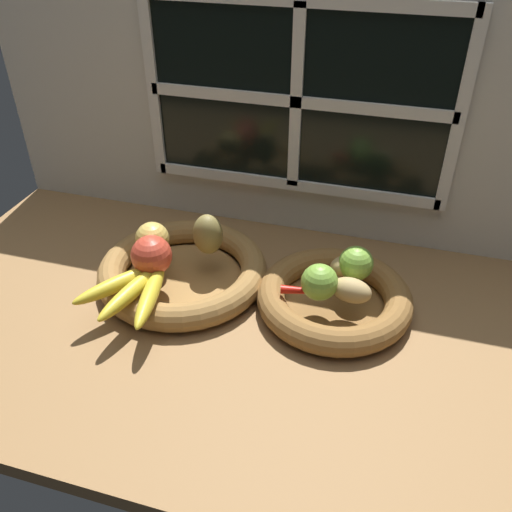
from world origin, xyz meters
TOP-DOWN VIEW (x-y plane):
  - ground_plane at (0.00, 0.00)cm, footprint 140.00×90.00cm
  - back_wall at (0.00, 29.77)cm, footprint 140.00×4.60cm
  - fruit_bowl_left at (-16.81, 1.90)cm, footprint 34.55×34.55cm
  - fruit_bowl_right at (14.42, 1.90)cm, footprint 29.78×29.78cm
  - apple_golden_left at (-23.26, 2.70)cm, footprint 6.84×6.84cm
  - apple_red_front at (-20.50, -3.45)cm, footprint 7.93×7.93cm
  - pear_brown at (-12.47, 5.99)cm, footprint 8.45×8.38cm
  - banana_bunch_front at (-20.69, -10.78)cm, footprint 16.65×19.85cm
  - potato_small at (17.60, -1.27)cm, footprint 8.15×5.71cm
  - potato_back at (16.41, 6.26)cm, footprint 9.15×7.54cm
  - lime_near at (11.86, -1.94)cm, footprint 6.79×6.79cm
  - lime_far at (17.41, 5.74)cm, footprint 6.68×6.68cm
  - chili_pepper at (12.13, -1.49)cm, footprint 14.74×4.26cm

SIDE VIEW (x-z plane):
  - ground_plane at x=0.00cm, z-range -3.00..0.00cm
  - fruit_bowl_left at x=-16.81cm, z-range -0.18..5.20cm
  - fruit_bowl_right at x=14.42cm, z-range -0.17..5.21cm
  - chili_pepper at x=12.13cm, z-range 5.38..7.08cm
  - banana_bunch_front at x=-20.69cm, z-range 5.38..8.36cm
  - potato_back at x=16.41cm, z-range 5.38..9.84cm
  - potato_small at x=17.60cm, z-range 5.38..9.92cm
  - lime_far at x=17.41cm, z-range 5.38..12.06cm
  - lime_near at x=11.86cm, z-range 5.38..12.16cm
  - apple_golden_left at x=-23.26cm, z-range 5.38..12.22cm
  - apple_red_front at x=-20.50cm, z-range 5.38..13.30cm
  - pear_brown at x=-12.47cm, z-range 5.38..14.08cm
  - back_wall at x=0.00cm, z-range 0.38..55.38cm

